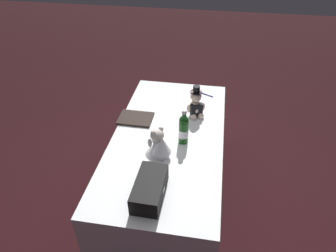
{
  "coord_description": "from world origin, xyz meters",
  "views": [
    {
      "loc": [
        -1.88,
        -0.31,
        2.23
      ],
      "look_at": [
        0.0,
        0.0,
        0.82
      ],
      "focal_mm": 32.96,
      "sensor_mm": 36.0,
      "label": 1
    }
  ],
  "objects_px": {
    "teddy_bear_bride": "(159,144)",
    "champagne_bottle": "(184,129)",
    "gift_case_black": "(150,188)",
    "guestbook": "(136,118)",
    "teddy_bear_groom": "(196,105)",
    "signing_pen": "(207,95)"
  },
  "relations": [
    {
      "from": "teddy_bear_bride",
      "to": "champagne_bottle",
      "type": "height_order",
      "value": "champagne_bottle"
    },
    {
      "from": "gift_case_black",
      "to": "guestbook",
      "type": "relative_size",
      "value": 1.23
    },
    {
      "from": "champagne_bottle",
      "to": "gift_case_black",
      "type": "height_order",
      "value": "champagne_bottle"
    },
    {
      "from": "guestbook",
      "to": "champagne_bottle",
      "type": "bearing_deg",
      "value": -117.34
    },
    {
      "from": "teddy_bear_bride",
      "to": "gift_case_black",
      "type": "relative_size",
      "value": 0.67
    },
    {
      "from": "guestbook",
      "to": "teddy_bear_bride",
      "type": "bearing_deg",
      "value": -145.17
    },
    {
      "from": "teddy_bear_groom",
      "to": "teddy_bear_bride",
      "type": "distance_m",
      "value": 0.59
    },
    {
      "from": "teddy_bear_bride",
      "to": "guestbook",
      "type": "bearing_deg",
      "value": 34.37
    },
    {
      "from": "signing_pen",
      "to": "teddy_bear_groom",
      "type": "bearing_deg",
      "value": 167.8
    },
    {
      "from": "teddy_bear_groom",
      "to": "guestbook",
      "type": "bearing_deg",
      "value": 106.13
    },
    {
      "from": "signing_pen",
      "to": "gift_case_black",
      "type": "relative_size",
      "value": 0.35
    },
    {
      "from": "teddy_bear_groom",
      "to": "gift_case_black",
      "type": "height_order",
      "value": "teddy_bear_groom"
    },
    {
      "from": "teddy_bear_groom",
      "to": "champagne_bottle",
      "type": "relative_size",
      "value": 0.97
    },
    {
      "from": "teddy_bear_bride",
      "to": "signing_pen",
      "type": "distance_m",
      "value": 0.96
    },
    {
      "from": "signing_pen",
      "to": "teddy_bear_bride",
      "type": "bearing_deg",
      "value": 162.19
    },
    {
      "from": "teddy_bear_groom",
      "to": "guestbook",
      "type": "relative_size",
      "value": 1.0
    },
    {
      "from": "champagne_bottle",
      "to": "signing_pen",
      "type": "distance_m",
      "value": 0.75
    },
    {
      "from": "teddy_bear_groom",
      "to": "teddy_bear_bride",
      "type": "bearing_deg",
      "value": 158.71
    },
    {
      "from": "teddy_bear_groom",
      "to": "teddy_bear_bride",
      "type": "xyz_separation_m",
      "value": [
        -0.55,
        0.21,
        -0.01
      ]
    },
    {
      "from": "teddy_bear_bride",
      "to": "gift_case_black",
      "type": "height_order",
      "value": "teddy_bear_bride"
    },
    {
      "from": "champagne_bottle",
      "to": "gift_case_black",
      "type": "xyz_separation_m",
      "value": [
        -0.56,
        0.14,
        -0.06
      ]
    },
    {
      "from": "teddy_bear_bride",
      "to": "signing_pen",
      "type": "bearing_deg",
      "value": -17.81
    }
  ]
}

